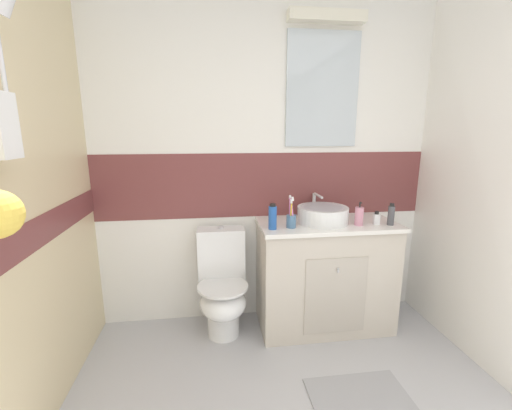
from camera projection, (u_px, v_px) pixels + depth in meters
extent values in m
cube|color=white|center=(264.00, 263.00, 2.84)|extent=(3.20, 0.10, 0.85)
cube|color=brown|center=(264.00, 184.00, 2.69)|extent=(3.20, 0.10, 0.50)
cube|color=white|center=(265.00, 75.00, 2.52)|extent=(3.20, 0.10, 1.15)
cube|color=silver|center=(322.00, 90.00, 2.54)|extent=(0.56, 0.02, 0.84)
cube|color=white|center=(327.00, 16.00, 2.39)|extent=(0.57, 0.10, 0.08)
cylinder|color=silver|center=(2.00, 67.00, 1.40)|extent=(0.02, 0.02, 0.48)
cylinder|color=silver|center=(3.00, 3.00, 1.35)|extent=(0.10, 0.07, 0.11)
cube|color=beige|center=(324.00, 276.00, 2.62)|extent=(1.01, 0.49, 0.82)
cube|color=white|center=(327.00, 224.00, 2.52)|extent=(1.03, 0.51, 0.03)
cube|color=#B6AD9F|center=(336.00, 296.00, 2.39)|extent=(0.45, 0.01, 0.57)
cylinder|color=silver|center=(338.00, 270.00, 2.33)|extent=(0.02, 0.02, 0.03)
cylinder|color=white|center=(323.00, 215.00, 2.50)|extent=(0.38, 0.38, 0.12)
cylinder|color=#AFB1BA|center=(323.00, 208.00, 2.48)|extent=(0.31, 0.31, 0.01)
cylinder|color=silver|center=(314.00, 204.00, 2.70)|extent=(0.03, 0.03, 0.18)
cylinder|color=silver|center=(318.00, 196.00, 2.58)|extent=(0.02, 0.17, 0.02)
cylinder|color=white|center=(223.00, 323.00, 2.55)|extent=(0.24, 0.24, 0.18)
ellipsoid|color=white|center=(223.00, 302.00, 2.47)|extent=(0.34, 0.42, 0.22)
cylinder|color=white|center=(223.00, 287.00, 2.44)|extent=(0.37, 0.37, 0.02)
cube|color=white|center=(221.00, 253.00, 2.60)|extent=(0.36, 0.17, 0.39)
cylinder|color=silver|center=(221.00, 227.00, 2.56)|extent=(0.04, 0.04, 0.02)
cylinder|color=#4C7299|center=(291.00, 221.00, 2.37)|extent=(0.07, 0.07, 0.09)
cylinder|color=gold|center=(291.00, 213.00, 2.34)|extent=(0.02, 0.02, 0.17)
cube|color=white|center=(291.00, 201.00, 2.32)|extent=(0.01, 0.02, 0.03)
cylinder|color=#D872BF|center=(292.00, 212.00, 2.34)|extent=(0.03, 0.03, 0.18)
cube|color=white|center=(293.00, 199.00, 2.32)|extent=(0.01, 0.02, 0.03)
cylinder|color=#D872BF|center=(290.00, 211.00, 2.36)|extent=(0.01, 0.03, 0.19)
cube|color=white|center=(290.00, 197.00, 2.34)|extent=(0.01, 0.02, 0.03)
cylinder|color=pink|center=(359.00, 216.00, 2.42)|extent=(0.06, 0.06, 0.13)
cylinder|color=#262626|center=(360.00, 205.00, 2.40)|extent=(0.01, 0.01, 0.04)
cylinder|color=#262626|center=(361.00, 203.00, 2.39)|extent=(0.01, 0.02, 0.01)
cube|color=white|center=(376.00, 219.00, 2.45)|extent=(0.04, 0.03, 0.08)
cylinder|color=black|center=(377.00, 213.00, 2.44)|extent=(0.03, 0.03, 0.02)
cylinder|color=#4C4C51|center=(391.00, 216.00, 2.43)|extent=(0.05, 0.05, 0.14)
cylinder|color=black|center=(392.00, 205.00, 2.41)|extent=(0.03, 0.03, 0.02)
cylinder|color=#2659B2|center=(273.00, 218.00, 2.32)|extent=(0.06, 0.06, 0.16)
cylinder|color=black|center=(273.00, 205.00, 2.30)|extent=(0.04, 0.04, 0.02)
cube|color=#99999E|center=(361.00, 400.00, 1.94)|extent=(0.58, 0.41, 0.01)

